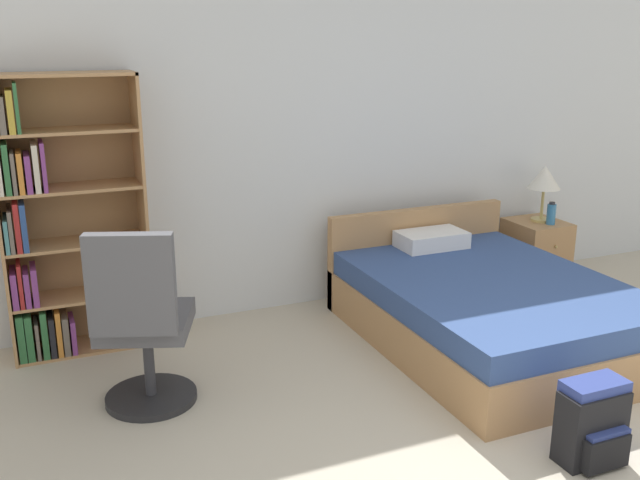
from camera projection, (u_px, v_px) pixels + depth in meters
name	position (u px, v px, depth m)	size (l,w,h in m)	color
wall_back	(327.00, 132.00, 5.25)	(9.00, 0.06, 2.60)	silver
bookshelf	(55.00, 224.00, 4.45)	(0.88, 0.34, 1.78)	#AD7F51
bed	(484.00, 306.00, 4.78)	(1.48, 2.01, 0.71)	#AD7F51
office_chair	(142.00, 326.00, 3.81)	(0.63, 0.69, 1.06)	#232326
nightstand	(535.00, 251.00, 5.93)	(0.42, 0.48, 0.51)	#AD7F51
table_lamp	(545.00, 179.00, 5.78)	(0.26, 0.26, 0.46)	tan
water_bottle	(551.00, 214.00, 5.75)	(0.07, 0.07, 0.18)	teal
backpack_black	(592.00, 429.00, 3.42)	(0.32, 0.22, 0.37)	black
backpack_blue	(592.00, 423.00, 3.43)	(0.31, 0.22, 0.42)	navy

